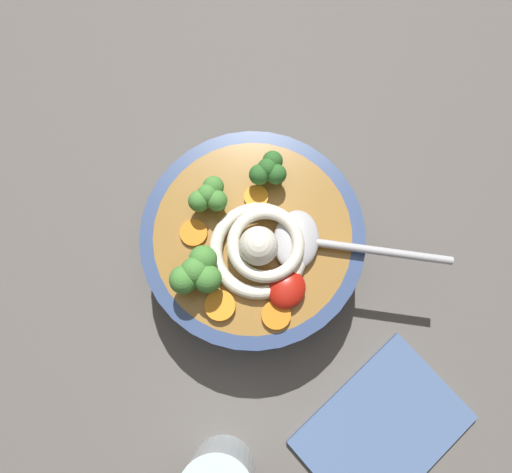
% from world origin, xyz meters
% --- Properties ---
extents(table_slab, '(1.25, 1.25, 0.03)m').
position_xyz_m(table_slab, '(0.00, 0.00, 0.01)').
color(table_slab, '#5B5651').
rests_on(table_slab, ground).
extents(soup_bowl, '(0.22, 0.22, 0.07)m').
position_xyz_m(soup_bowl, '(0.04, -0.00, 0.06)').
color(soup_bowl, '#334775').
rests_on(soup_bowl, table_slab).
extents(noodle_pile, '(0.11, 0.10, 0.04)m').
position_xyz_m(noodle_pile, '(0.03, -0.01, 0.11)').
color(noodle_pile, silver).
rests_on(noodle_pile, soup_bowl).
extents(soup_spoon, '(0.10, 0.17, 0.02)m').
position_xyz_m(soup_spoon, '(0.06, -0.05, 0.10)').
color(soup_spoon, '#B7B7BC').
rests_on(soup_spoon, soup_bowl).
extents(chili_sauce_dollop, '(0.04, 0.03, 0.02)m').
position_xyz_m(chili_sauce_dollop, '(0.01, -0.06, 0.10)').
color(chili_sauce_dollop, '#B2190F').
rests_on(chili_sauce_dollop, soup_bowl).
extents(broccoli_floret_left, '(0.04, 0.03, 0.03)m').
position_xyz_m(broccoli_floret_left, '(0.05, 0.05, 0.12)').
color(broccoli_floret_left, '#7A9E60').
rests_on(broccoli_floret_left, soup_bowl).
extents(broccoli_floret_far, '(0.05, 0.04, 0.04)m').
position_xyz_m(broccoli_floret_far, '(-0.02, 0.02, 0.12)').
color(broccoli_floret_far, '#7A9E60').
rests_on(broccoli_floret_far, soup_bowl).
extents(broccoli_floret_front, '(0.04, 0.03, 0.03)m').
position_xyz_m(broccoli_floret_front, '(0.10, 0.02, 0.12)').
color(broccoli_floret_front, '#7A9E60').
rests_on(broccoli_floret_front, soup_bowl).
extents(carrot_slice_near_spoon, '(0.03, 0.03, 0.00)m').
position_xyz_m(carrot_slice_near_spoon, '(0.01, 0.05, 0.10)').
color(carrot_slice_near_spoon, orange).
rests_on(carrot_slice_near_spoon, soup_bowl).
extents(carrot_slice_rear, '(0.03, 0.03, 0.01)m').
position_xyz_m(carrot_slice_rear, '(-0.04, -0.01, 0.10)').
color(carrot_slice_rear, orange).
rests_on(carrot_slice_rear, soup_bowl).
extents(carrot_slice_extra_b, '(0.03, 0.03, 0.01)m').
position_xyz_m(carrot_slice_extra_b, '(-0.02, -0.06, 0.10)').
color(carrot_slice_extra_b, orange).
rests_on(carrot_slice_extra_b, soup_bowl).
extents(carrot_slice_extra_a, '(0.02, 0.02, 0.00)m').
position_xyz_m(carrot_slice_extra_a, '(0.07, 0.02, 0.10)').
color(carrot_slice_extra_a, orange).
rests_on(carrot_slice_extra_a, soup_bowl).
extents(folded_napkin, '(0.19, 0.15, 0.01)m').
position_xyz_m(folded_napkin, '(-0.05, -0.21, 0.03)').
color(folded_napkin, '#4C6693').
rests_on(folded_napkin, table_slab).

